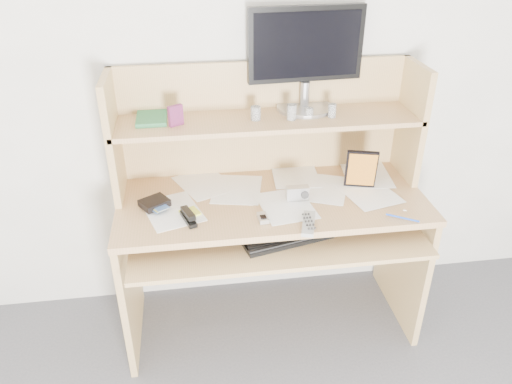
{
  "coord_description": "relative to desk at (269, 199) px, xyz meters",
  "views": [
    {
      "loc": [
        -0.35,
        -0.45,
        1.9
      ],
      "look_at": [
        -0.08,
        1.43,
        0.82
      ],
      "focal_mm": 35.0,
      "sensor_mm": 36.0,
      "label": 1
    }
  ],
  "objects": [
    {
      "name": "blue_pen",
      "position": [
        0.52,
        -0.34,
        0.07
      ],
      "size": [
        0.12,
        0.08,
        0.01
      ],
      "primitive_type": "cylinder",
      "rotation": [
        1.57,
        0.0,
        1.0
      ],
      "color": "blue",
      "rests_on": "paper_clutter"
    },
    {
      "name": "digital_camera",
      "position": [
        0.11,
        -0.11,
        0.09
      ],
      "size": [
        0.1,
        0.04,
        0.06
      ],
      "primitive_type": "cube",
      "rotation": [
        0.0,
        0.0,
        -0.02
      ],
      "color": "#B2B2B4",
      "rests_on": "paper_clutter"
    },
    {
      "name": "chip_stack_b",
      "position": [
        0.1,
        0.03,
        0.42
      ],
      "size": [
        0.05,
        0.05,
        0.07
      ],
      "primitive_type": "cylinder",
      "rotation": [
        0.0,
        0.0,
        0.15
      ],
      "color": "white",
      "rests_on": "desk"
    },
    {
      "name": "wallet",
      "position": [
        -0.53,
        -0.09,
        0.08
      ],
      "size": [
        0.15,
        0.14,
        0.03
      ],
      "primitive_type": "cube",
      "rotation": [
        0.0,
        0.0,
        0.56
      ],
      "color": "black",
      "rests_on": "paper_clutter"
    },
    {
      "name": "flip_phone",
      "position": [
        -0.07,
        -0.26,
        0.07
      ],
      "size": [
        0.05,
        0.08,
        0.02
      ],
      "primitive_type": "cube",
      "rotation": [
        0.0,
        0.0,
        0.07
      ],
      "color": "#BABABC",
      "rests_on": "paper_clutter"
    },
    {
      "name": "stapler",
      "position": [
        -0.38,
        -0.22,
        0.08
      ],
      "size": [
        0.07,
        0.13,
        0.04
      ],
      "primitive_type": "cube",
      "rotation": [
        0.0,
        0.0,
        0.31
      ],
      "color": "black",
      "rests_on": "paper_clutter"
    },
    {
      "name": "paper_clutter",
      "position": [
        0.0,
        -0.08,
        0.06
      ],
      "size": [
        1.32,
        0.54,
        0.01
      ],
      "primitive_type": "cube",
      "color": "white",
      "rests_on": "desk"
    },
    {
      "name": "game_case",
      "position": [
        0.42,
        -0.06,
        0.16
      ],
      "size": [
        0.14,
        0.05,
        0.2
      ],
      "primitive_type": "cube",
      "rotation": [
        0.0,
        0.0,
        -0.28
      ],
      "color": "black",
      "rests_on": "paper_clutter"
    },
    {
      "name": "shelf_book",
      "position": [
        -0.51,
        0.11,
        0.4
      ],
      "size": [
        0.13,
        0.18,
        0.02
      ],
      "primitive_type": "cube",
      "rotation": [
        0.0,
        0.0,
        0.0
      ],
      "color": "#378B51",
      "rests_on": "desk"
    },
    {
      "name": "chip_stack_a",
      "position": [
        -0.06,
        0.05,
        0.42
      ],
      "size": [
        0.05,
        0.05,
        0.06
      ],
      "primitive_type": "cylinder",
      "rotation": [
        0.0,
        0.0,
        0.25
      ],
      "color": "black",
      "rests_on": "desk"
    },
    {
      "name": "card_box",
      "position": [
        -0.41,
        0.03,
        0.43
      ],
      "size": [
        0.07,
        0.05,
        0.09
      ],
      "primitive_type": "cube",
      "rotation": [
        0.0,
        0.0,
        0.54
      ],
      "color": "#A21519",
      "rests_on": "desk"
    },
    {
      "name": "chip_stack_d",
      "position": [
        0.29,
        0.04,
        0.42
      ],
      "size": [
        0.04,
        0.04,
        0.06
      ],
      "primitive_type": "cylinder",
      "rotation": [
        0.0,
        0.0,
        0.12
      ],
      "color": "white",
      "rests_on": "desk"
    },
    {
      "name": "monitor",
      "position": [
        0.19,
        0.18,
        0.63
      ],
      "size": [
        0.53,
        0.26,
        0.46
      ],
      "rotation": [
        0.0,
        0.0,
        0.07
      ],
      "color": "#A8A9AD",
      "rests_on": "desk"
    },
    {
      "name": "sticky_note_pad",
      "position": [
        -0.37,
        -0.16,
        0.06
      ],
      "size": [
        0.1,
        0.1,
        0.01
      ],
      "primitive_type": "cube",
      "rotation": [
        0.0,
        0.0,
        0.44
      ],
      "color": "yellow",
      "rests_on": "desk"
    },
    {
      "name": "chip_stack_c",
      "position": [
        0.18,
        0.04,
        0.41
      ],
      "size": [
        0.04,
        0.04,
        0.05
      ],
      "primitive_type": "cylinder",
      "rotation": [
        0.0,
        0.0,
        -0.02
      ],
      "color": "black",
      "rests_on": "desk"
    },
    {
      "name": "tv_remote",
      "position": [
        0.11,
        -0.34,
        0.07
      ],
      "size": [
        0.1,
        0.18,
        0.02
      ],
      "primitive_type": "cube",
      "rotation": [
        0.0,
        0.0,
        -0.29
      ],
      "color": "#969792",
      "rests_on": "paper_clutter"
    },
    {
      "name": "back_wall",
      "position": [
        0.0,
        0.24,
        0.56
      ],
      "size": [
        3.6,
        0.04,
        2.5
      ],
      "primitive_type": "cube",
      "color": "white",
      "rests_on": "floor"
    },
    {
      "name": "desk",
      "position": [
        0.0,
        0.0,
        0.0
      ],
      "size": [
        1.4,
        0.7,
        1.3
      ],
      "color": "tan",
      "rests_on": "floor"
    },
    {
      "name": "keyboard",
      "position": [
        0.03,
        -0.27,
        -0.03
      ],
      "size": [
        0.42,
        0.23,
        0.03
      ],
      "rotation": [
        0.0,
        0.0,
        0.24
      ],
      "color": "black",
      "rests_on": "desk"
    }
  ]
}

